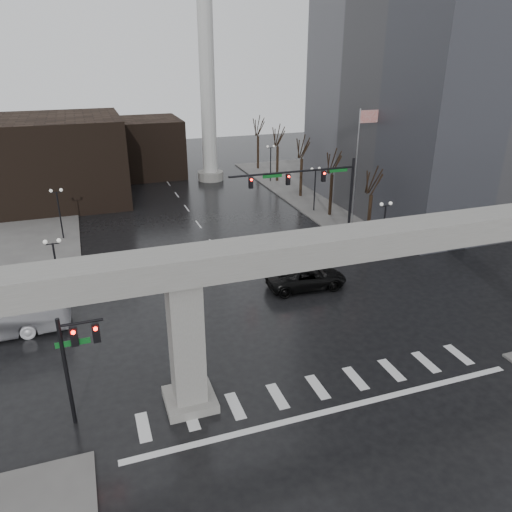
# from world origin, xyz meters

# --- Properties ---
(ground) EXTENTS (160.00, 160.00, 0.00)m
(ground) POSITION_xyz_m (0.00, 0.00, 0.00)
(ground) COLOR black
(ground) RESTS_ON ground
(sidewalk_ne) EXTENTS (28.00, 36.00, 0.15)m
(sidewalk_ne) POSITION_xyz_m (26.00, 36.00, 0.07)
(sidewalk_ne) COLOR slate
(sidewalk_ne) RESTS_ON ground
(elevated_guideway) EXTENTS (48.00, 2.60, 8.70)m
(elevated_guideway) POSITION_xyz_m (1.26, 0.00, 6.88)
(elevated_guideway) COLOR gray
(elevated_guideway) RESTS_ON ground
(office_tower) EXTENTS (22.00, 26.00, 42.00)m
(office_tower) POSITION_xyz_m (28.00, 26.00, 21.00)
(office_tower) COLOR slate
(office_tower) RESTS_ON ground
(building_far_left) EXTENTS (16.00, 14.00, 10.00)m
(building_far_left) POSITION_xyz_m (-14.00, 42.00, 5.00)
(building_far_left) COLOR black
(building_far_left) RESTS_ON ground
(building_far_mid) EXTENTS (10.00, 10.00, 8.00)m
(building_far_mid) POSITION_xyz_m (-2.00, 52.00, 4.00)
(building_far_mid) COLOR black
(building_far_mid) RESTS_ON ground
(smokestack) EXTENTS (3.60, 3.60, 30.00)m
(smokestack) POSITION_xyz_m (6.00, 46.00, 13.35)
(smokestack) COLOR beige
(smokestack) RESTS_ON ground
(signal_mast_arm) EXTENTS (12.12, 0.43, 8.00)m
(signal_mast_arm) POSITION_xyz_m (8.99, 18.80, 5.83)
(signal_mast_arm) COLOR black
(signal_mast_arm) RESTS_ON ground
(signal_left_pole) EXTENTS (2.30, 0.30, 6.00)m
(signal_left_pole) POSITION_xyz_m (-12.25, 0.50, 4.07)
(signal_left_pole) COLOR black
(signal_left_pole) RESTS_ON ground
(flagpole_assembly) EXTENTS (2.06, 0.12, 12.00)m
(flagpole_assembly) POSITION_xyz_m (15.29, 22.00, 7.53)
(flagpole_assembly) COLOR silver
(flagpole_assembly) RESTS_ON ground
(lamp_right_0) EXTENTS (1.22, 0.32, 5.11)m
(lamp_right_0) POSITION_xyz_m (13.50, 14.00, 3.47)
(lamp_right_0) COLOR black
(lamp_right_0) RESTS_ON ground
(lamp_right_1) EXTENTS (1.22, 0.32, 5.11)m
(lamp_right_1) POSITION_xyz_m (13.50, 28.00, 3.47)
(lamp_right_1) COLOR black
(lamp_right_1) RESTS_ON ground
(lamp_right_2) EXTENTS (1.22, 0.32, 5.11)m
(lamp_right_2) POSITION_xyz_m (13.50, 42.00, 3.47)
(lamp_right_2) COLOR black
(lamp_right_2) RESTS_ON ground
(lamp_left_0) EXTENTS (1.22, 0.32, 5.11)m
(lamp_left_0) POSITION_xyz_m (-13.50, 14.00, 3.47)
(lamp_left_0) COLOR black
(lamp_left_0) RESTS_ON ground
(lamp_left_1) EXTENTS (1.22, 0.32, 5.11)m
(lamp_left_1) POSITION_xyz_m (-13.50, 28.00, 3.47)
(lamp_left_1) COLOR black
(lamp_left_1) RESTS_ON ground
(lamp_left_2) EXTENTS (1.22, 0.32, 5.11)m
(lamp_left_2) POSITION_xyz_m (-13.50, 42.00, 3.47)
(lamp_left_2) COLOR black
(lamp_left_2) RESTS_ON ground
(tree_right_0) EXTENTS (1.09, 1.58, 7.50)m
(tree_right_0) POSITION_xyz_m (14.53, 18.02, 2.79)
(tree_right_0) COLOR black
(tree_right_0) RESTS_ON ground
(tree_right_1) EXTENTS (1.09, 1.61, 7.67)m
(tree_right_1) POSITION_xyz_m (14.53, 26.02, 2.85)
(tree_right_1) COLOR black
(tree_right_1) RESTS_ON ground
(tree_right_2) EXTENTS (1.10, 1.63, 7.85)m
(tree_right_2) POSITION_xyz_m (14.53, 34.02, 2.91)
(tree_right_2) COLOR black
(tree_right_2) RESTS_ON ground
(tree_right_3) EXTENTS (1.11, 1.66, 8.02)m
(tree_right_3) POSITION_xyz_m (14.53, 42.02, 2.98)
(tree_right_3) COLOR black
(tree_right_3) RESTS_ON ground
(tree_right_4) EXTENTS (1.12, 1.69, 8.19)m
(tree_right_4) POSITION_xyz_m (14.53, 50.02, 3.04)
(tree_right_4) COLOR black
(tree_right_4) RESTS_ON ground
(pickup_truck) EXTENTS (6.44, 3.22, 1.75)m
(pickup_truck) POSITION_xyz_m (4.56, 10.58, 0.88)
(pickup_truck) COLOR black
(pickup_truck) RESTS_ON ground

